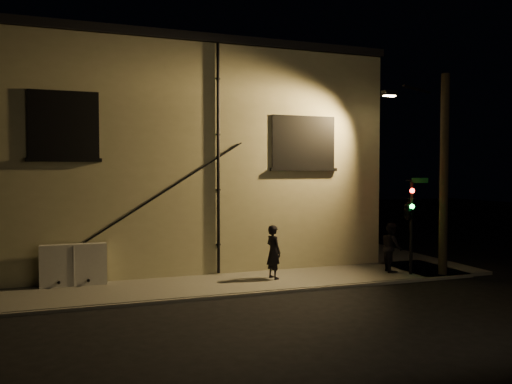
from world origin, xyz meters
name	(u,v)px	position (x,y,z in m)	size (l,w,h in m)	color
ground	(296,292)	(0.00, 0.00, 0.00)	(90.00, 90.00, 0.00)	black
sidewalk	(280,264)	(1.22, 4.39, 0.06)	(21.00, 16.00, 0.12)	#58574F
building	(160,160)	(-3.00, 8.99, 4.40)	(16.20, 12.23, 8.80)	tan
utility_cabinet	(74,265)	(-6.76, 2.70, 0.80)	(2.08, 0.35, 1.37)	#B5B4AC
pedestrian_a	(273,252)	(-0.19, 1.56, 1.06)	(0.68, 0.45, 1.88)	black
pedestrian_b	(392,247)	(4.44, 1.27, 1.04)	(0.90, 0.70, 1.85)	black
traffic_signal	(409,210)	(4.62, 0.50, 2.48)	(1.32, 2.07, 3.51)	black
streetlamp_pole	(441,170)	(5.84, 0.31, 3.90)	(2.03, 1.39, 7.38)	black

